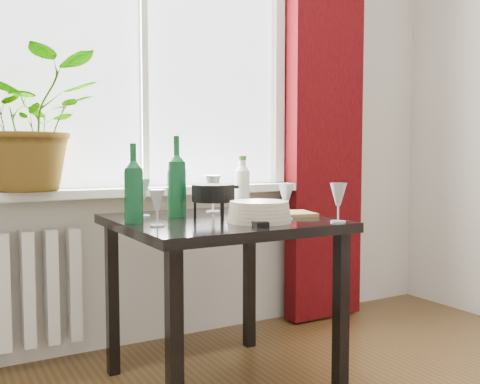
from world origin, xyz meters
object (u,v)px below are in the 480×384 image
wine_bottle_left (134,182)px  fondue_pot (213,201)px  table (220,239)px  wineglass_front_left (157,207)px  wineglass_back_left (143,197)px  plate_stack (259,212)px  wineglass_back_center (213,193)px  bottle_amber (177,187)px  wineglass_front_right (286,202)px  wineglass_far_right (338,202)px  cleaning_bottle (242,182)px  potted_plant (33,122)px  cutting_board (280,214)px  wine_bottle_right (177,176)px  tv_remote (253,222)px

wine_bottle_left → fondue_pot: 0.36m
table → wineglass_front_left: size_ratio=5.97×
wineglass_back_left → plate_stack: (0.34, -0.42, -0.04)m
wineglass_back_center → fondue_pot: wineglass_back_center is taller
wine_bottle_left → wineglass_back_center: size_ratio=1.79×
bottle_amber → wineglass_front_right: size_ratio=1.60×
table → wineglass_far_right: bearing=-46.3°
table → cleaning_bottle: cleaning_bottle is taller
wineglass_back_left → fondue_pot: 0.31m
bottle_amber → wineglass_back_left: size_ratio=1.43×
potted_plant → plate_stack: 1.13m
potted_plant → plate_stack: bearing=-46.3°
cleaning_bottle → wineglass_back_left: (-0.57, -0.12, -0.05)m
wine_bottle_left → cutting_board: wine_bottle_left is taller
wineglass_back_center → plate_stack: 0.43m
wineglass_front_right → plate_stack: wineglass_front_right is taller
potted_plant → plate_stack: (0.73, -0.77, -0.38)m
wineglass_back_center → wine_bottle_right: bearing=-160.2°
cleaning_bottle → cutting_board: 0.42m
tv_remote → wineglass_far_right: bearing=-11.3°
tv_remote → plate_stack: bearing=48.5°
cleaning_bottle → plate_stack: cleaning_bottle is taller
table → potted_plant: bearing=139.4°
wineglass_front_right → wineglass_back_left: (-0.48, 0.41, 0.01)m
wineglass_front_left → fondue_pot: fondue_pot is taller
wine_bottle_right → wineglass_back_left: 0.18m
wineglass_front_right → plate_stack: (-0.14, -0.01, -0.03)m
wineglass_front_left → fondue_pot: size_ratio=0.67×
cleaning_bottle → fondue_pot: bearing=-136.2°
wineglass_back_left → wineglass_back_center: bearing=1.5°
cleaning_bottle → tv_remote: size_ratio=1.50×
cutting_board → wineglass_back_left: bearing=152.6°
wineglass_back_left → wine_bottle_left: bearing=-119.0°
wine_bottle_right → wineglass_back_center: 0.25m
plate_stack → wine_bottle_right: bearing=120.6°
wineglass_front_left → plate_stack: wineglass_front_left is taller
wineglass_far_right → tv_remote: 0.36m
bottle_amber → fondue_pot: (0.06, -0.25, -0.05)m
cleaning_bottle → wine_bottle_left: bearing=-155.9°
potted_plant → wineglass_front_right: potted_plant is taller
wine_bottle_left → wineglass_back_center: 0.49m
wineglass_back_center → table: bearing=-110.3°
wine_bottle_right → tv_remote: (0.15, -0.40, -0.17)m
potted_plant → cleaning_bottle: size_ratio=2.37×
wineglass_front_left → tv_remote: wineglass_front_left is taller
potted_plant → wineglass_front_left: size_ratio=4.41×
wine_bottle_left → wineglass_front_left: (0.04, -0.15, -0.09)m
cleaning_bottle → wineglass_back_center: bearing=-153.2°
wineglass_back_left → fondue_pot: (0.25, -0.19, -0.01)m
cutting_board → wineglass_far_right: bearing=-75.8°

